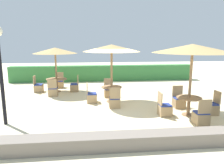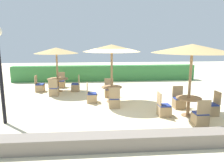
# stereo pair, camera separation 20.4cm
# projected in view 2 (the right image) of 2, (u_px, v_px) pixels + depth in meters

# --- Properties ---
(ground_plane) EXTENTS (40.00, 40.00, 0.00)m
(ground_plane) POSITION_uv_depth(u_px,v_px,m) (113.00, 107.00, 9.54)
(ground_plane) COLOR beige
(hedge_row) EXTENTS (13.00, 0.70, 1.10)m
(hedge_row) POSITION_uv_depth(u_px,v_px,m) (105.00, 73.00, 15.74)
(hedge_row) COLOR #387A3D
(hedge_row) RESTS_ON ground_plane
(stone_border) EXTENTS (10.00, 0.56, 0.40)m
(stone_border) POSITION_uv_depth(u_px,v_px,m) (126.00, 141.00, 5.85)
(stone_border) COLOR slate
(stone_border) RESTS_ON ground_plane
(parasol_front_right) EXTENTS (2.98, 2.98, 2.72)m
(parasol_front_right) POSITION_uv_depth(u_px,v_px,m) (192.00, 49.00, 7.94)
(parasol_front_right) COLOR #93704C
(parasol_front_right) RESTS_ON ground_plane
(round_table_front_right) EXTENTS (0.95, 0.95, 0.71)m
(round_table_front_right) POSITION_uv_depth(u_px,v_px,m) (189.00, 102.00, 8.33)
(round_table_front_right) COLOR #93704C
(round_table_front_right) RESTS_ON ground_plane
(patio_chair_front_right_west) EXTENTS (0.46, 0.46, 0.93)m
(patio_chair_front_right_west) POSITION_uv_depth(u_px,v_px,m) (164.00, 109.00, 8.34)
(patio_chair_front_right_west) COLOR tan
(patio_chair_front_right_west) RESTS_ON ground_plane
(patio_chair_front_right_east) EXTENTS (0.46, 0.46, 0.93)m
(patio_chair_front_right_east) POSITION_uv_depth(u_px,v_px,m) (212.00, 108.00, 8.46)
(patio_chair_front_right_east) COLOR tan
(patio_chair_front_right_east) RESTS_ON ground_plane
(patio_chair_front_right_north) EXTENTS (0.46, 0.46, 0.93)m
(patio_chair_front_right_north) POSITION_uv_depth(u_px,v_px,m) (179.00, 102.00, 9.35)
(patio_chair_front_right_north) COLOR tan
(patio_chair_front_right_north) RESTS_ON ground_plane
(patio_chair_front_right_south) EXTENTS (0.46, 0.46, 0.93)m
(patio_chair_front_right_south) POSITION_uv_depth(u_px,v_px,m) (200.00, 118.00, 7.44)
(patio_chair_front_right_south) COLOR tan
(patio_chair_front_right_south) RESTS_ON ground_plane
(parasol_center) EXTENTS (2.62, 2.62, 2.68)m
(parasol_center) POSITION_uv_depth(u_px,v_px,m) (112.00, 48.00, 9.87)
(parasol_center) COLOR #93704C
(parasol_center) RESTS_ON ground_plane
(round_table_center) EXTENTS (0.96, 0.96, 0.73)m
(round_table_center) POSITION_uv_depth(u_px,v_px,m) (112.00, 90.00, 10.25)
(round_table_center) COLOR #93704C
(round_table_center) RESTS_ON ground_plane
(patio_chair_center_south) EXTENTS (0.46, 0.46, 0.93)m
(patio_chair_center_south) POSITION_uv_depth(u_px,v_px,m) (114.00, 102.00, 9.38)
(patio_chair_center_south) COLOR tan
(patio_chair_center_south) RESTS_ON ground_plane
(patio_chair_center_north) EXTENTS (0.46, 0.46, 0.93)m
(patio_chair_center_north) POSITION_uv_depth(u_px,v_px,m) (109.00, 92.00, 11.20)
(patio_chair_center_north) COLOR tan
(patio_chair_center_north) RESTS_ON ground_plane
(patio_chair_center_west) EXTENTS (0.46, 0.46, 0.93)m
(patio_chair_center_west) POSITION_uv_depth(u_px,v_px,m) (92.00, 97.00, 10.19)
(patio_chair_center_west) COLOR tan
(patio_chair_center_west) RESTS_ON ground_plane
(parasol_back_left) EXTENTS (2.42, 2.42, 2.47)m
(parasol_back_left) POSITION_uv_depth(u_px,v_px,m) (56.00, 51.00, 12.04)
(parasol_back_left) COLOR #93704C
(parasol_back_left) RESTS_ON ground_plane
(round_table_back_left) EXTENTS (1.15, 1.15, 0.74)m
(round_table_back_left) POSITION_uv_depth(u_px,v_px,m) (58.00, 81.00, 12.37)
(round_table_back_left) COLOR #93704C
(round_table_back_left) RESTS_ON ground_plane
(patio_chair_back_left_north) EXTENTS (0.46, 0.46, 0.93)m
(patio_chair_back_left_north) POSITION_uv_depth(u_px,v_px,m) (61.00, 83.00, 13.47)
(patio_chair_back_left_north) COLOR tan
(patio_chair_back_left_north) RESTS_ON ground_plane
(patio_chair_back_left_east) EXTENTS (0.46, 0.46, 0.93)m
(patio_chair_back_left_east) POSITION_uv_depth(u_px,v_px,m) (76.00, 87.00, 12.47)
(patio_chair_back_left_east) COLOR tan
(patio_chair_back_left_east) RESTS_ON ground_plane
(patio_chair_back_left_south) EXTENTS (0.46, 0.46, 0.93)m
(patio_chair_back_left_south) POSITION_uv_depth(u_px,v_px,m) (54.00, 91.00, 11.42)
(patio_chair_back_left_south) COLOR tan
(patio_chair_back_left_south) RESTS_ON ground_plane
(patio_chair_back_left_west) EXTENTS (0.46, 0.46, 0.93)m
(patio_chair_back_left_west) POSITION_uv_depth(u_px,v_px,m) (40.00, 87.00, 12.36)
(patio_chair_back_left_west) COLOR tan
(patio_chair_back_left_west) RESTS_ON ground_plane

